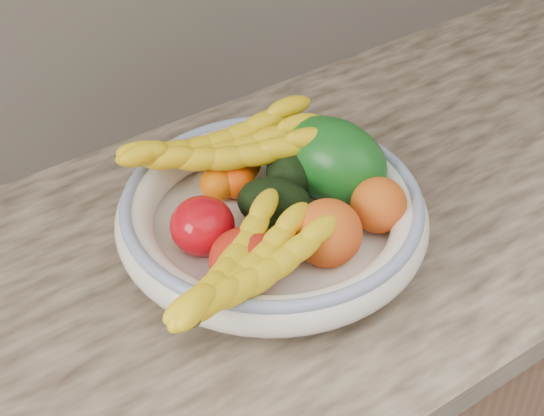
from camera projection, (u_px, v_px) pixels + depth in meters
The scene contains 13 objects.
fruit_bowl at pixel (272, 215), 1.04m from camera, with size 0.39×0.39×0.08m.
clementine_back_left at pixel (218, 184), 1.08m from camera, with size 0.05×0.05×0.04m, color orange.
clementine_back_right at pixel (242, 163), 1.11m from camera, with size 0.05×0.05×0.05m, color #DE6004.
clementine_back_mid at pixel (236, 181), 1.08m from camera, with size 0.05×0.05×0.05m, color #FF5005.
tomato_left at pixel (202, 226), 1.00m from camera, with size 0.08×0.08×0.07m, color red.
tomato_near_left at pixel (244, 260), 0.95m from camera, with size 0.08×0.08×0.07m, color red.
avocado_center at pixel (275, 203), 1.03m from camera, with size 0.07×0.10×0.07m, color black.
avocado_right at pixel (293, 169), 1.08m from camera, with size 0.07×0.10×0.07m, color black.
green_mango at pixel (332, 160), 1.08m from camera, with size 0.10×0.16×0.11m, color #0E4E13.
peach_front at pixel (328, 233), 0.98m from camera, with size 0.08×0.08×0.08m, color orange.
peach_right at pixel (379, 205), 1.02m from camera, with size 0.07×0.07×0.07m, color orange.
banana_bunch_back at pixel (223, 153), 1.07m from camera, with size 0.29×0.11×0.08m, color yellow, non-canonical shape.
banana_bunch_front at pixel (246, 273), 0.91m from camera, with size 0.27×0.11×0.08m, color yellow, non-canonical shape.
Camera 1 is at (-0.46, 1.01, 1.61)m, focal length 55.00 mm.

